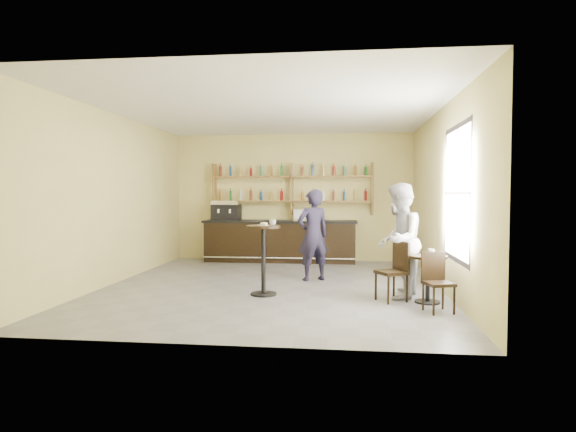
# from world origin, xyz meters

# --- Properties ---
(floor) EXTENTS (7.00, 7.00, 0.00)m
(floor) POSITION_xyz_m (0.00, 0.00, 0.00)
(floor) COLOR slate
(floor) RESTS_ON ground
(ceiling) EXTENTS (7.00, 7.00, 0.00)m
(ceiling) POSITION_xyz_m (0.00, 0.00, 3.20)
(ceiling) COLOR white
(ceiling) RESTS_ON wall_back
(wall_back) EXTENTS (7.00, 0.00, 7.00)m
(wall_back) POSITION_xyz_m (0.00, 3.50, 1.60)
(wall_back) COLOR #D2C577
(wall_back) RESTS_ON floor
(wall_front) EXTENTS (7.00, 0.00, 7.00)m
(wall_front) POSITION_xyz_m (0.00, -3.50, 1.60)
(wall_front) COLOR #D2C577
(wall_front) RESTS_ON floor
(wall_left) EXTENTS (0.00, 7.00, 7.00)m
(wall_left) POSITION_xyz_m (-3.00, 0.00, 1.60)
(wall_left) COLOR #D2C577
(wall_left) RESTS_ON floor
(wall_right) EXTENTS (0.00, 7.00, 7.00)m
(wall_right) POSITION_xyz_m (3.00, 0.00, 1.60)
(wall_right) COLOR #D2C577
(wall_right) RESTS_ON floor
(window_pane) EXTENTS (0.00, 2.00, 2.00)m
(window_pane) POSITION_xyz_m (2.99, -1.20, 1.70)
(window_pane) COLOR white
(window_pane) RESTS_ON wall_right
(window_frame) EXTENTS (0.04, 1.70, 2.10)m
(window_frame) POSITION_xyz_m (2.99, -1.20, 1.70)
(window_frame) COLOR black
(window_frame) RESTS_ON wall_right
(shelf_unit) EXTENTS (4.00, 0.26, 1.40)m
(shelf_unit) POSITION_xyz_m (0.00, 3.37, 1.81)
(shelf_unit) COLOR brown
(shelf_unit) RESTS_ON wall_back
(liquor_bottles) EXTENTS (3.68, 0.10, 1.00)m
(liquor_bottles) POSITION_xyz_m (0.00, 3.37, 1.98)
(liquor_bottles) COLOR #8C5919
(liquor_bottles) RESTS_ON shelf_unit
(bar_counter) EXTENTS (3.80, 0.74, 1.03)m
(bar_counter) POSITION_xyz_m (-0.27, 3.15, 0.51)
(bar_counter) COLOR black
(bar_counter) RESTS_ON floor
(espresso_machine) EXTENTS (0.70, 0.46, 0.49)m
(espresso_machine) POSITION_xyz_m (-1.64, 3.15, 1.27)
(espresso_machine) COLOR black
(espresso_machine) RESTS_ON bar_counter
(pastry_case) EXTENTS (0.49, 0.41, 0.28)m
(pastry_case) POSITION_xyz_m (0.31, 3.15, 1.17)
(pastry_case) COLOR silver
(pastry_case) RESTS_ON bar_counter
(pedestal_table) EXTENTS (0.73, 0.73, 1.17)m
(pedestal_table) POSITION_xyz_m (-0.03, -0.80, 0.58)
(pedestal_table) COLOR black
(pedestal_table) RESTS_ON floor
(napkin) EXTENTS (0.20, 0.20, 0.00)m
(napkin) POSITION_xyz_m (-0.03, -0.80, 1.17)
(napkin) COLOR white
(napkin) RESTS_ON pedestal_table
(donut) EXTENTS (0.15, 0.15, 0.04)m
(donut) POSITION_xyz_m (-0.02, -0.81, 1.19)
(donut) COLOR gold
(donut) RESTS_ON napkin
(cup_pedestal) EXTENTS (0.15, 0.15, 0.09)m
(cup_pedestal) POSITION_xyz_m (0.11, -0.70, 1.21)
(cup_pedestal) COLOR white
(cup_pedestal) RESTS_ON pedestal_table
(man_main) EXTENTS (0.77, 0.68, 1.78)m
(man_main) POSITION_xyz_m (0.71, 0.65, 0.89)
(man_main) COLOR black
(man_main) RESTS_ON floor
(cafe_table) EXTENTS (0.61, 0.61, 0.74)m
(cafe_table) POSITION_xyz_m (2.60, -1.08, 0.37)
(cafe_table) COLOR black
(cafe_table) RESTS_ON floor
(cup_cafe) EXTENTS (0.11, 0.11, 0.10)m
(cup_cafe) POSITION_xyz_m (2.65, -1.08, 0.79)
(cup_cafe) COLOR white
(cup_cafe) RESTS_ON cafe_table
(chair_west) EXTENTS (0.55, 0.55, 0.94)m
(chair_west) POSITION_xyz_m (2.05, -1.03, 0.47)
(chair_west) COLOR black
(chair_west) RESTS_ON floor
(chair_south) EXTENTS (0.46, 0.46, 0.85)m
(chair_south) POSITION_xyz_m (2.65, -1.68, 0.42)
(chair_south) COLOR black
(chair_south) RESTS_ON floor
(patron_second) EXTENTS (0.93, 1.07, 1.87)m
(patron_second) POSITION_xyz_m (2.19, -0.76, 0.93)
(patron_second) COLOR #98979C
(patron_second) RESTS_ON floor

